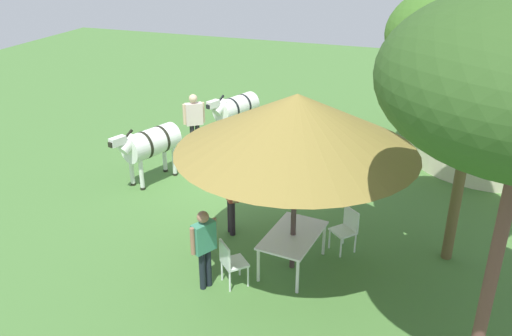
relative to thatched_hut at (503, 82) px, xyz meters
The scene contains 13 objects.
ground_plane 7.48m from the thatched_hut, 58.25° to the right, with size 36.00×36.00×0.00m, color #457234.
thatched_hut is the anchor object (origin of this frame).
shade_umbrella 7.95m from the thatched_hut, 28.59° to the right, with size 4.30×4.30×3.49m.
patio_dining_table 8.07m from the thatched_hut, 28.59° to the right, with size 1.61×1.07×0.74m.
patio_chair_east_end 6.88m from the thatched_hut, 26.18° to the right, with size 0.61×0.61×0.90m.
patio_chair_near_hut 9.32m from the thatched_hut, 30.87° to the right, with size 0.61×0.61×0.90m.
guest_beside_umbrella 9.64m from the thatched_hut, 32.27° to the right, with size 0.51×0.37×1.57m.
guest_behind_table 8.27m from the thatched_hut, 41.02° to the right, with size 0.48×0.45×1.68m.
standing_watcher 8.46m from the thatched_hut, 73.33° to the right, with size 0.47×0.51×1.77m.
striped_lounge_chair 6.82m from the thatched_hut, 65.95° to the right, with size 0.63×0.88×0.60m.
zebra_nearest_camera 9.47m from the thatched_hut, 61.68° to the right, with size 2.03×1.14×1.57m.
zebra_by_umbrella 7.54m from the thatched_hut, 83.16° to the right, with size 2.02×1.12×1.52m.
acacia_tree_right_background 6.05m from the thatched_hut, ahead, with size 3.27×3.27×5.35m.
Camera 1 is at (11.59, 4.55, 6.06)m, focal length 37.52 mm.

